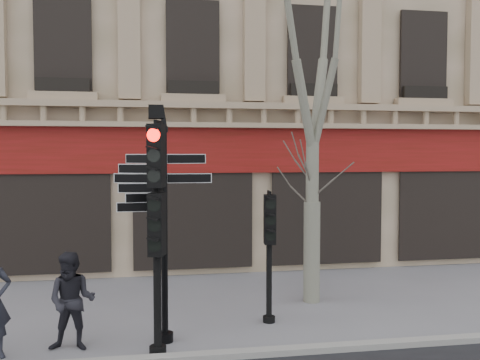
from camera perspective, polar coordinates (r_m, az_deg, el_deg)
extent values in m
plane|color=slate|center=(10.97, -2.63, -15.84)|extent=(80.00, 80.00, 0.00)
cube|color=gray|center=(9.65, -1.51, -18.16)|extent=(80.00, 0.25, 0.12)
cube|color=#9B8767|center=(23.48, -6.75, 16.42)|extent=(28.00, 15.00, 18.00)
cube|color=#5B1209|center=(15.24, -5.01, 3.21)|extent=(28.00, 0.25, 1.30)
cube|color=#9F8867|center=(15.04, -4.95, 6.91)|extent=(28.00, 0.35, 0.74)
cylinder|color=black|center=(10.03, -8.07, -6.15)|extent=(0.12, 0.12, 3.90)
cylinder|color=black|center=(10.49, -7.99, -16.26)|extent=(0.30, 0.30, 0.17)
cone|color=black|center=(9.93, -8.17, 6.81)|extent=(0.13, 0.13, 0.39)
cylinder|color=black|center=(9.39, -8.85, -6.53)|extent=(0.14, 0.14, 3.98)
cylinder|color=black|center=(9.89, -8.76, -17.53)|extent=(0.30, 0.30, 0.16)
cube|color=black|center=(9.35, -8.87, -4.64)|extent=(0.55, 0.46, 1.08)
cube|color=black|center=(9.26, -8.92, 2.57)|extent=(0.55, 0.46, 1.08)
sphere|color=#FF0C05|center=(9.27, -8.94, 4.36)|extent=(0.23, 0.23, 0.23)
cube|color=black|center=(9.29, -8.96, 7.17)|extent=(0.33, 0.37, 0.23)
cylinder|color=black|center=(11.19, 3.12, -8.38)|extent=(0.13, 0.13, 2.67)
cylinder|color=black|center=(11.50, 3.11, -14.55)|extent=(0.28, 0.28, 0.15)
cube|color=black|center=(11.06, 3.14, -4.17)|extent=(0.49, 0.38, 1.01)
cylinder|color=gray|center=(12.83, 7.66, -7.61)|extent=(0.39, 0.39, 2.37)
cylinder|color=gray|center=(12.62, 7.72, 0.60)|extent=(0.30, 0.30, 1.51)
imported|color=black|center=(10.22, -17.49, -12.23)|extent=(0.95, 0.79, 1.76)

